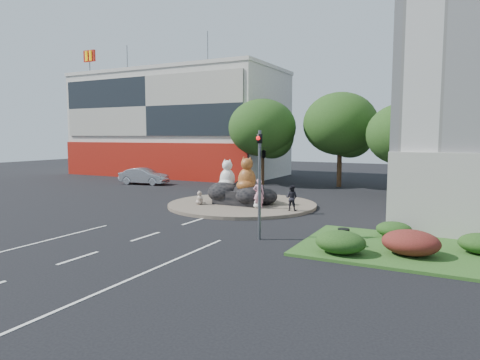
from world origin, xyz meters
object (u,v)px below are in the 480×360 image
Objects in this scene: kitten_calico at (200,197)px; pedestrian_pink at (259,194)px; cat_tabby at (247,174)px; parked_car at (144,176)px; litter_bin at (343,237)px; kitten_white at (258,201)px; pedestrian_dark at (292,198)px; cat_white at (227,174)px.

pedestrian_pink is at bearing 42.21° from kitten_calico.
cat_tabby is at bearing 61.14° from kitten_calico.
pedestrian_pink reaches higher than parked_car.
kitten_calico is (-2.86, -1.33, -1.59)m from cat_tabby.
parked_car is 27.77m from litter_bin.
pedestrian_pink is (4.14, 0.43, 0.47)m from kitten_calico.
kitten_white is 0.56× the size of pedestrian_dark.
cat_white is 3.50m from pedestrian_pink.
kitten_white is at bearing -60.17° from pedestrian_pink.
kitten_calico is 4.19m from pedestrian_pink.
cat_white is at bearing 135.28° from kitten_white.
kitten_white is 18.29m from parked_car.
kitten_white is at bearing -0.34° from pedestrian_dark.
litter_bin is at bearing -37.16° from cat_white.
kitten_white is at bearing 43.29° from kitten_calico.
pedestrian_dark reaches higher than kitten_white.
cat_tabby is at bearing -14.67° from pedestrian_dark.
kitten_white is at bearing -43.34° from cat_tabby.
pedestrian_dark is 20.29m from parked_car.
pedestrian_dark is (2.26, 0.08, 0.35)m from kitten_white.
pedestrian_dark reaches higher than litter_bin.
pedestrian_pink is at bearing -50.05° from kitten_white.
kitten_calico is 4.06m from kitten_white.
cat_white reaches higher than kitten_white.
litter_bin is at bearing 106.43° from pedestrian_pink.
parked_car is (-12.22, 8.89, 0.13)m from kitten_calico.
cat_tabby is at bearing -65.29° from pedestrian_pink.
cat_white is at bearing -127.22° from parked_car.
litter_bin is (23.35, -15.02, -0.30)m from parked_car.
kitten_calico is at bearing -163.02° from cat_tabby.
parked_car is (-16.36, 8.46, -0.34)m from pedestrian_pink.
kitten_white is 0.18× the size of parked_car.
cat_tabby reaches higher than litter_bin.
pedestrian_pink is at bearing 136.79° from litter_bin.
pedestrian_dark is at bearing 41.46° from kitten_calico.
cat_white is 12.92m from litter_bin.
pedestrian_dark is at bearing -20.34° from cat_tabby.
litter_bin is (4.85, -6.71, -0.49)m from pedestrian_dark.
kitten_calico reaches higher than litter_bin.
litter_bin is at bearing -63.27° from kitten_white.
pedestrian_pink is 1.19× the size of pedestrian_dark.
litter_bin is at bearing -49.99° from cat_tabby.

